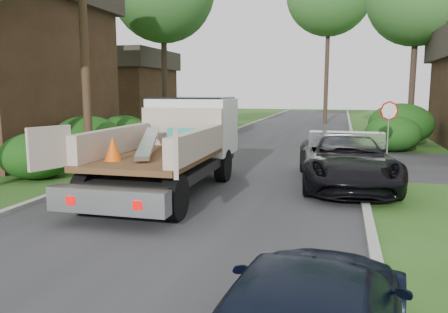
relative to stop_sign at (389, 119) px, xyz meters
name	(u,v)px	position (x,y,z in m)	size (l,w,h in m)	color
ground	(182,218)	(-5.20, -9.00, -1.78)	(120.00, 120.00, 0.00)	#254A15
road	(261,155)	(-5.20, 1.00, -1.77)	(8.00, 90.00, 0.02)	#28282B
curb_left	(175,151)	(-9.30, 1.00, -1.72)	(0.20, 90.00, 0.12)	#9E9E99
curb_right	(356,158)	(-1.10, 1.00, -1.72)	(0.20, 90.00, 0.12)	#9E9E99
stop_sign	(389,119)	(0.00, 0.00, 0.00)	(0.71, 0.32, 2.48)	slate
utility_pole	(84,25)	(-10.68, -4.02, 3.40)	(2.42, 1.25, 10.00)	#382619
house_left_far	(118,88)	(-18.70, 13.00, 1.27)	(7.56, 7.56, 6.00)	#352115
hedge_left_a	(36,156)	(-11.40, -6.00, -1.01)	(2.34, 2.34, 1.53)	#103D0E
hedge_left_b	(88,139)	(-11.70, -2.50, -0.84)	(2.86, 2.86, 1.87)	#103D0E
hedge_left_c	(123,133)	(-12.00, 1.00, -0.93)	(2.60, 2.60, 1.70)	#103D0E
hedge_right_a	(393,134)	(0.60, 4.00, -0.93)	(2.60, 2.60, 1.70)	#103D0E
hedge_right_b	(401,124)	(1.30, 7.00, -0.67)	(3.38, 3.38, 2.21)	#103D0E
flatbed_truck	(180,139)	(-6.43, -5.83, -0.32)	(3.31, 7.11, 2.67)	black
black_pickup	(346,160)	(-1.60, -4.50, -0.99)	(2.62, 5.69, 1.58)	black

